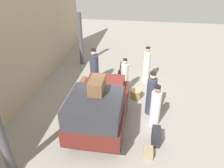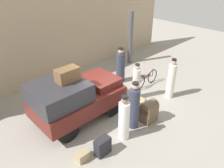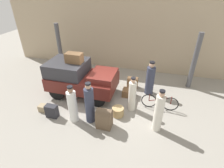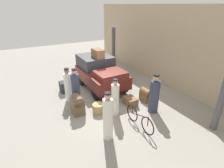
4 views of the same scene
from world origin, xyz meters
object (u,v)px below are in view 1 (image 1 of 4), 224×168
bicycle (120,72)px  trunk_umber_medium (156,136)px  porter_standing_middle (155,107)px  porter_lifting_near_truck (151,95)px  wicker_basket (136,94)px  porter_with_bicycle (94,68)px  porter_carrying_trunk (125,77)px  trunk_wicker_pale (155,95)px  conductor_in_dark_uniform (147,66)px  trunk_on_truck_roof (97,85)px  trunk_large_brown (102,89)px  trunk_barrel_dark (84,85)px  suitcase_small_leather (148,153)px  truck (99,107)px

bicycle → trunk_umber_medium: (-4.51, -1.81, -0.07)m
porter_standing_middle → porter_lifting_near_truck: bearing=13.0°
wicker_basket → porter_standing_middle: (-1.74, -0.80, 0.58)m
porter_with_bicycle → trunk_umber_medium: (-3.93, -3.04, -0.53)m
porter_with_bicycle → porter_lifting_near_truck: porter_lifting_near_truck is taller
porter_carrying_trunk → trunk_wicker_pale: bearing=-121.9°
wicker_basket → conductor_in_dark_uniform: conductor_in_dark_uniform is taller
trunk_wicker_pale → trunk_on_truck_roof: 3.34m
trunk_large_brown → bicycle: bearing=-23.0°
porter_lifting_near_truck → wicker_basket: bearing=31.2°
porter_lifting_near_truck → trunk_barrel_dark: bearing=68.0°
porter_lifting_near_truck → trunk_umber_medium: porter_lifting_near_truck is taller
wicker_basket → conductor_in_dark_uniform: bearing=-13.5°
conductor_in_dark_uniform → trunk_large_brown: 2.61m
suitcase_small_leather → trunk_large_brown: (3.60, 2.22, 0.04)m
trunk_wicker_pale → wicker_basket: bearing=65.9°
truck → trunk_umber_medium: (-0.45, -2.08, -0.68)m
truck → trunk_wicker_pale: (1.94, -2.05, -0.52)m
conductor_in_dark_uniform → wicker_basket: bearing=166.5°
bicycle → conductor_in_dark_uniform: 1.46m
suitcase_small_leather → trunk_on_truck_roof: 2.75m
bicycle → trunk_barrel_dark: 2.18m
porter_lifting_near_truck → conductor_in_dark_uniform: bearing=4.7°
bicycle → porter_with_bicycle: (-0.58, 1.23, 0.46)m
wicker_basket → porter_lifting_near_truck: porter_lifting_near_truck is taller
trunk_wicker_pale → trunk_on_truck_roof: (-2.13, 2.05, 1.55)m
conductor_in_dark_uniform → suitcase_small_leather: bearing=-177.9°
porter_lifting_near_truck → trunk_umber_medium: bearing=-173.0°
bicycle → porter_standing_middle: bearing=-153.2°
trunk_barrel_dark → trunk_on_truck_roof: size_ratio=0.81×
truck → porter_with_bicycle: bearing=15.5°
bicycle → trunk_wicker_pale: size_ratio=1.92×
porter_standing_middle → porter_with_bicycle: bearing=45.8°
trunk_on_truck_roof → trunk_large_brown: bearing=8.3°
porter_with_bicycle → trunk_barrel_dark: size_ratio=2.75×
wicker_basket → trunk_umber_medium: size_ratio=0.88×
porter_lifting_near_truck → trunk_large_brown: bearing=61.1°
porter_with_bicycle → trunk_on_truck_roof: bearing=-165.3°
trunk_large_brown → truck: bearing=-171.1°
truck → trunk_large_brown: 2.66m
wicker_basket → conductor_in_dark_uniform: size_ratio=0.28×
porter_with_bicycle → trunk_barrel_dark: bearing=160.4°
bicycle → trunk_on_truck_roof: size_ratio=2.08×
trunk_umber_medium → trunk_on_truck_roof: (0.26, 2.08, 1.70)m
conductor_in_dark_uniform → porter_with_bicycle: (-0.53, 2.60, -0.04)m
trunk_large_brown → porter_with_bicycle: bearing=30.5°
porter_lifting_near_truck → porter_carrying_trunk: 1.98m
conductor_in_dark_uniform → trunk_barrel_dark: (-1.47, 2.93, -0.52)m
trunk_on_truck_roof → wicker_basket: bearing=-26.1°
porter_carrying_trunk → trunk_large_brown: porter_carrying_trunk is taller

